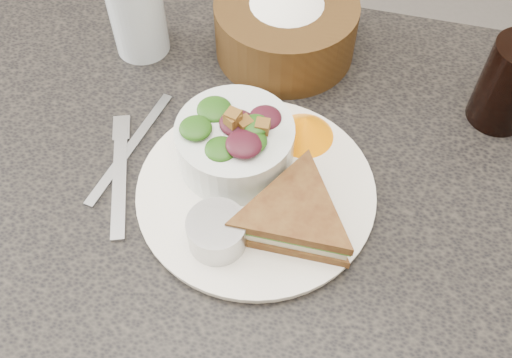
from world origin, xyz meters
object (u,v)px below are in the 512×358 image
object	(u,v)px
sandwich	(295,216)
cola_glass	(512,80)
dining_table	(254,310)
dinner_plate	(256,191)
bread_basket	(286,19)
dressing_ramekin	(217,232)
water_glass	(137,15)
salad_bowl	(235,138)

from	to	relation	value
sandwich	cola_glass	bearing A→B (deg)	45.95
dining_table	dinner_plate	xyz separation A→B (m)	(0.01, -0.01, 0.38)
sandwich	bread_basket	world-z (taller)	bread_basket
dinner_plate	sandwich	distance (m)	0.07
cola_glass	dressing_ramekin	bearing A→B (deg)	-137.07
cola_glass	dinner_plate	bearing A→B (deg)	-144.11
bread_basket	water_glass	world-z (taller)	water_glass
salad_bowl	dining_table	bearing A→B (deg)	-41.63
dressing_ramekin	cola_glass	distance (m)	0.39
salad_bowl	water_glass	size ratio (longest dim) A/B	1.21
bread_basket	water_glass	bearing A→B (deg)	-167.42
dressing_ramekin	water_glass	size ratio (longest dim) A/B	0.57
dinner_plate	sandwich	xyz separation A→B (m)	(0.05, -0.04, 0.03)
dressing_ramekin	dinner_plate	bearing A→B (deg)	73.39
salad_bowl	dressing_ramekin	bearing A→B (deg)	-84.47
dinner_plate	water_glass	bearing A→B (deg)	136.75
salad_bowl	water_glass	bearing A→B (deg)	137.28
dressing_ramekin	bread_basket	distance (m)	0.32
dining_table	salad_bowl	xyz separation A→B (m)	(-0.03, 0.02, 0.43)
dinner_plate	dining_table	bearing A→B (deg)	121.81
dining_table	bread_basket	size ratio (longest dim) A/B	5.30
water_glass	dinner_plate	bearing A→B (deg)	-43.25
salad_bowl	dressing_ramekin	xyz separation A→B (m)	(0.01, -0.11, -0.02)
dinner_plate	salad_bowl	size ratio (longest dim) A/B	2.00
sandwich	salad_bowl	world-z (taller)	salad_bowl
dining_table	cola_glass	world-z (taller)	cola_glass
bread_basket	sandwich	bearing A→B (deg)	-75.40
dinner_plate	dressing_ramekin	distance (m)	0.08
dining_table	sandwich	world-z (taller)	sandwich
dining_table	sandwich	size ratio (longest dim) A/B	6.63
dining_table	bread_basket	bearing A→B (deg)	93.63
salad_bowl	cola_glass	distance (m)	0.34
dressing_ramekin	water_glass	world-z (taller)	water_glass
sandwich	salad_bowl	distance (m)	0.11
bread_basket	water_glass	size ratio (longest dim) A/B	1.71
dining_table	water_glass	distance (m)	0.51
sandwich	water_glass	distance (m)	0.36
dinner_plate	water_glass	xyz separation A→B (m)	(-0.21, 0.20, 0.05)
salad_bowl	water_glass	xyz separation A→B (m)	(-0.18, 0.17, 0.00)
dining_table	water_glass	world-z (taller)	water_glass
dressing_ramekin	salad_bowl	bearing A→B (deg)	95.53
water_glass	dining_table	bearing A→B (deg)	-42.58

